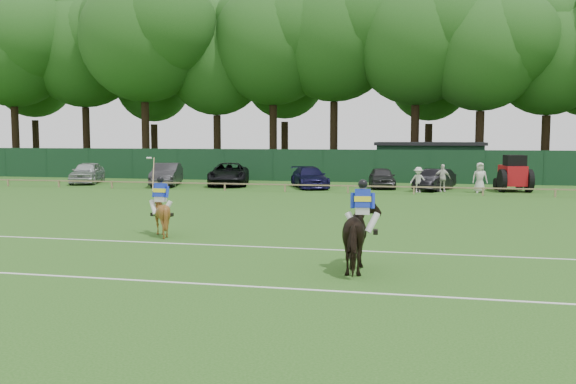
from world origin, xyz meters
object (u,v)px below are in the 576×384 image
(utility_shed, at_px, (429,161))
(sedan_grey, at_px, (166,174))
(estate_black, at_px, (435,180))
(spectator_mid, at_px, (442,178))
(sedan_silver, at_px, (87,173))
(spectator_right, at_px, (480,178))
(spectator_left, at_px, (418,180))
(sedan_navy, at_px, (310,178))
(suv_black, at_px, (229,174))
(horse_dark, at_px, (362,235))
(tractor, at_px, (513,174))
(horse_chestnut, at_px, (161,214))
(hatch_grey, at_px, (382,178))

(utility_shed, bearing_deg, sedan_grey, -153.44)
(estate_black, relative_size, spectator_mid, 2.39)
(sedan_silver, relative_size, spectator_right, 2.52)
(spectator_left, bearing_deg, sedan_navy, 161.79)
(spectator_left, bearing_deg, utility_shed, 81.81)
(sedan_silver, distance_m, spectator_mid, 25.63)
(suv_black, xyz_separation_m, spectator_right, (17.01, -2.08, 0.14))
(sedan_grey, xyz_separation_m, spectator_mid, (19.00, -0.76, 0.07))
(spectator_right, height_order, utility_shed, utility_shed)
(sedan_navy, bearing_deg, sedan_silver, 156.48)
(horse_dark, height_order, sedan_grey, horse_dark)
(sedan_silver, xyz_separation_m, tractor, (30.01, -0.14, 0.29))
(horse_dark, bearing_deg, suv_black, -70.05)
(horse_chestnut, relative_size, estate_black, 0.36)
(utility_shed, bearing_deg, sedan_navy, -132.39)
(horse_chestnut, xyz_separation_m, spectator_mid, (10.26, 19.67, 0.11))
(utility_shed, bearing_deg, spectator_right, -73.49)
(suv_black, height_order, tractor, tractor)
(spectator_left, bearing_deg, tractor, 14.23)
(spectator_right, bearing_deg, spectator_mid, 168.43)
(spectator_left, distance_m, utility_shed, 10.65)
(sedan_silver, xyz_separation_m, spectator_right, (27.86, -1.54, 0.13))
(horse_chestnut, xyz_separation_m, utility_shed, (9.54, 29.57, 0.77))
(estate_black, height_order, spectator_left, spectator_left)
(horse_dark, relative_size, sedan_grey, 0.46)
(spectator_mid, bearing_deg, horse_dark, -107.75)
(estate_black, bearing_deg, hatch_grey, -174.16)
(spectator_mid, xyz_separation_m, utility_shed, (-0.71, 9.90, 0.66))
(horse_dark, xyz_separation_m, spectator_right, (5.01, 23.73, -0.00))
(sedan_grey, distance_m, spectator_right, 21.29)
(horse_chestnut, distance_m, sedan_navy, 20.85)
(horse_dark, xyz_separation_m, suv_black, (-12.00, 25.81, -0.14))
(spectator_left, bearing_deg, spectator_right, 4.36)
(sedan_grey, height_order, spectator_mid, spectator_mid)
(estate_black, bearing_deg, spectator_mid, -46.45)
(horse_dark, relative_size, sedan_navy, 0.46)
(estate_black, distance_m, tractor, 4.88)
(horse_chestnut, bearing_deg, spectator_mid, -111.53)
(sedan_grey, distance_m, suv_black, 4.42)
(horse_chestnut, relative_size, sedan_navy, 0.31)
(horse_chestnut, bearing_deg, estate_black, -109.27)
(hatch_grey, bearing_deg, utility_shed, 59.39)
(hatch_grey, relative_size, spectator_mid, 2.36)
(utility_shed, bearing_deg, estate_black, -88.22)
(horse_dark, bearing_deg, sedan_navy, -81.53)
(horse_dark, distance_m, tractor, 26.13)
(utility_shed, bearing_deg, suv_black, -150.42)
(sedan_grey, bearing_deg, sedan_navy, -12.23)
(hatch_grey, bearing_deg, sedan_navy, -176.34)
(utility_shed, xyz_separation_m, tractor, (5.13, -8.65, -0.44))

